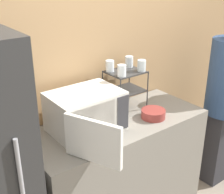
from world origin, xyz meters
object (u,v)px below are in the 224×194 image
glass_front_left (122,71)px  bowl (153,114)px  microwave (86,113)px  glass_back_right (129,62)px  glass_back_left (110,66)px  dish_rack (125,82)px  glass_front_right (142,66)px

glass_front_left → bowl: glass_front_left is taller
microwave → glass_back_right: (0.57, 0.19, 0.23)m
microwave → glass_front_left: glass_front_left is taller
glass_front_left → glass_back_left: same height
microwave → glass_back_right: glass_back_right is taller
microwave → dish_rack: (0.47, 0.12, 0.09)m
microwave → bowl: size_ratio=3.87×
glass_back_right → microwave: bearing=-161.1°
glass_back_right → bowl: (-0.02, -0.34, -0.35)m
glass_back_left → glass_front_right: bearing=-35.0°
dish_rack → glass_back_right: 0.18m
glass_front_left → glass_back_right: (0.20, 0.15, 0.00)m
microwave → glass_front_right: (0.58, 0.05, 0.23)m
dish_rack → microwave: bearing=-165.2°
microwave → dish_rack: 0.49m
glass_back_right → glass_front_right: bearing=-85.9°
glass_back_right → bowl: bearing=-93.7°
glass_front_left → glass_back_right: bearing=36.5°
dish_rack → glass_back_left: bearing=144.5°
microwave → glass_back_left: glass_back_left is taller
dish_rack → glass_front_left: (-0.10, -0.08, 0.14)m
glass_front_right → glass_back_right: bearing=94.1°
glass_front_left → glass_back_left: 0.15m
dish_rack → bowl: bearing=-74.3°
glass_back_right → bowl: glass_back_right is taller
dish_rack → bowl: 0.35m
glass_back_right → glass_front_right: same height
glass_back_left → bowl: 0.52m
dish_rack → glass_back_right: (0.10, 0.07, 0.14)m
glass_front_right → glass_back_left: size_ratio=1.00×
microwave → glass_front_left: bearing=7.3°
microwave → glass_back_right: bearing=18.9°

